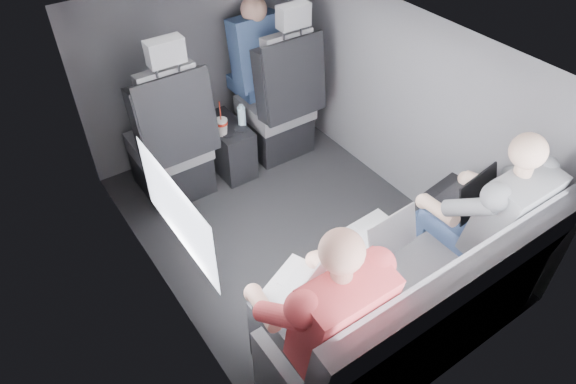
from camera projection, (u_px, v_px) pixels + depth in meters
floor at (294, 233)px, 3.50m from camera, size 2.60×2.60×0.00m
ceiling at (296, 47)px, 2.61m from camera, size 2.60×2.60×0.00m
panel_left at (154, 213)px, 2.67m from camera, size 0.02×2.60×1.35m
panel_right at (404, 108)px, 3.44m from camera, size 0.02×2.60×1.35m
panel_front at (195, 68)px, 3.86m from camera, size 1.80×0.02×1.35m
panel_back at (466, 300)px, 2.25m from camera, size 1.80×0.02×1.35m
side_window at (177, 212)px, 2.34m from camera, size 0.02×0.75×0.42m
seatbelt at (292, 70)px, 3.58m from camera, size 0.35×0.11×0.59m
front_seat_left at (172, 148)px, 3.56m from camera, size 0.52×0.58×1.26m
front_seat_right at (279, 108)px, 3.95m from camera, size 0.52×0.58×1.26m
center_console at (228, 147)px, 3.91m from camera, size 0.24×0.48×0.41m
rear_bench at (414, 312)px, 2.64m from camera, size 1.60×0.57×0.92m
soda_cup at (222, 126)px, 3.64m from camera, size 0.09×0.09×0.27m
water_bottle at (242, 116)px, 3.73m from camera, size 0.06×0.06×0.17m
laptop_white at (303, 291)px, 2.34m from camera, size 0.42×0.45×0.26m
laptop_silver at (379, 234)px, 2.62m from camera, size 0.33×0.30×0.23m
laptop_black at (461, 195)px, 2.84m from camera, size 0.37×0.34×0.24m
passenger_rear_left at (319, 315)px, 2.25m from camera, size 0.50×0.62×1.22m
passenger_rear_right at (483, 217)px, 2.73m from camera, size 0.49×0.61×1.20m
passenger_front_right at (256, 55)px, 3.87m from camera, size 0.38×0.38×0.76m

